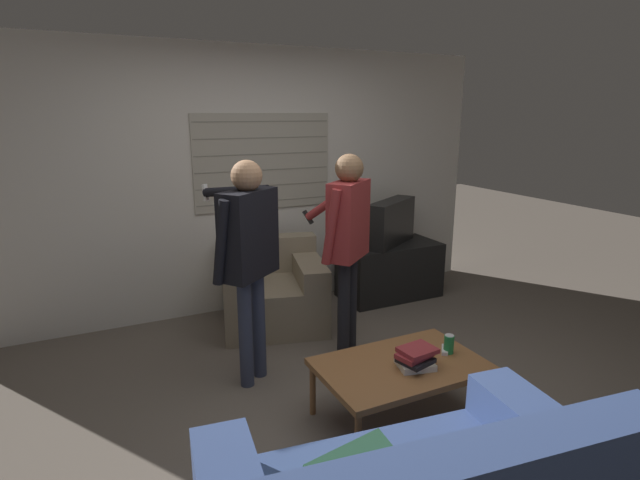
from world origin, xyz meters
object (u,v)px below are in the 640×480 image
object	(u,v)px
book_stack	(416,358)
spare_remote	(445,350)
armchair_beige	(273,291)
tv	(391,222)
soda_can	(449,344)
coffee_table	(401,369)
person_right_standing	(347,230)
person_left_standing	(248,245)

from	to	relation	value
book_stack	spare_remote	size ratio (longest dim) A/B	2.07
armchair_beige	tv	world-z (taller)	tv
soda_can	coffee_table	bearing A→B (deg)	178.01
book_stack	spare_remote	world-z (taller)	book_stack
book_stack	soda_can	xyz separation A→B (m)	(0.31, 0.06, 0.00)
book_stack	soda_can	size ratio (longest dim) A/B	2.06
book_stack	tv	bearing A→B (deg)	60.49
coffee_table	spare_remote	distance (m)	0.36
person_right_standing	soda_can	xyz separation A→B (m)	(0.22, -1.00, -0.58)
armchair_beige	spare_remote	distance (m)	1.87
tv	spare_remote	bearing A→B (deg)	34.48
spare_remote	person_right_standing	bearing A→B (deg)	141.63
armchair_beige	book_stack	bearing A→B (deg)	111.73
soda_can	spare_remote	world-z (taller)	soda_can
person_left_standing	book_stack	bearing A→B (deg)	-88.59
spare_remote	person_left_standing	bearing A→B (deg)	179.89
armchair_beige	spare_remote	xyz separation A→B (m)	(0.55, -1.79, 0.09)
tv	spare_remote	size ratio (longest dim) A/B	6.10
coffee_table	person_left_standing	world-z (taller)	person_left_standing
tv	soda_can	world-z (taller)	tv
tv	soda_can	bearing A→B (deg)	35.02
armchair_beige	person_right_standing	size ratio (longest dim) A/B	0.67
armchair_beige	coffee_table	world-z (taller)	armchair_beige
coffee_table	tv	size ratio (longest dim) A/B	1.37
person_left_standing	book_stack	distance (m)	1.36
armchair_beige	coffee_table	size ratio (longest dim) A/B	1.05
armchair_beige	book_stack	distance (m)	1.89
coffee_table	book_stack	bearing A→B (deg)	-55.22
tv	soda_can	xyz separation A→B (m)	(-0.82, -1.93, -0.36)
person_right_standing	spare_remote	xyz separation A→B (m)	(0.21, -0.98, -0.63)
armchair_beige	person_right_standing	world-z (taller)	person_right_standing
tv	soda_can	size ratio (longest dim) A/B	6.08
armchair_beige	person_right_standing	distance (m)	1.13
armchair_beige	book_stack	xyz separation A→B (m)	(0.25, -1.87, 0.14)
person_left_standing	book_stack	size ratio (longest dim) A/B	6.27
tv	person_left_standing	distance (m)	2.16
person_right_standing	book_stack	world-z (taller)	person_right_standing
tv	book_stack	size ratio (longest dim) A/B	2.95
person_left_standing	book_stack	xyz separation A→B (m)	(0.75, -0.96, -0.58)
tv	coffee_table	bearing A→B (deg)	26.31
tv	person_left_standing	bearing A→B (deg)	-3.40
soda_can	armchair_beige	bearing A→B (deg)	107.18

